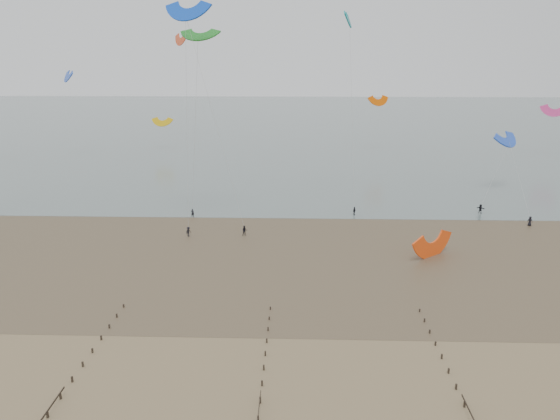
{
  "coord_description": "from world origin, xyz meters",
  "views": [
    {
      "loc": [
        7.12,
        -48.2,
        29.95
      ],
      "look_at": [
        4.65,
        28.0,
        8.0
      ],
      "focal_mm": 35.0,
      "sensor_mm": 36.0,
      "label": 1
    }
  ],
  "objects": [
    {
      "name": "kitesurfers",
      "position": [
        25.85,
        48.3,
        0.88
      ],
      "size": [
        162.3,
        17.09,
        1.82
      ],
      "color": "black",
      "rests_on": "ground"
    },
    {
      "name": "ground",
      "position": [
        0.0,
        0.0,
        0.0
      ],
      "size": [
        500.0,
        500.0,
        0.0
      ],
      "primitive_type": "plane",
      "color": "brown",
      "rests_on": "ground"
    },
    {
      "name": "kites_airborne",
      "position": [
        -16.56,
        88.28,
        21.89
      ],
      "size": [
        223.59,
        129.41,
        35.61
      ],
      "color": "#06838C",
      "rests_on": "ground"
    },
    {
      "name": "grounded_kite",
      "position": [
        27.91,
        30.88,
        0.0
      ],
      "size": [
        9.68,
        9.46,
        4.2
      ],
      "primitive_type": null,
      "rotation": [
        1.54,
        0.0,
        0.7
      ],
      "color": "#FF4910",
      "rests_on": "ground"
    },
    {
      "name": "sea_and_shore",
      "position": [
        -4.08,
        34.4,
        0.01
      ],
      "size": [
        500.0,
        665.0,
        0.03
      ],
      "color": "#475654",
      "rests_on": "ground"
    },
    {
      "name": "kitesurfer_lead",
      "position": [
        -12.68,
        50.4,
        0.81
      ],
      "size": [
        0.62,
        0.44,
        1.62
      ],
      "primitive_type": "imported",
      "rotation": [
        0.0,
        0.0,
        3.06
      ],
      "color": "black",
      "rests_on": "ground"
    }
  ]
}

